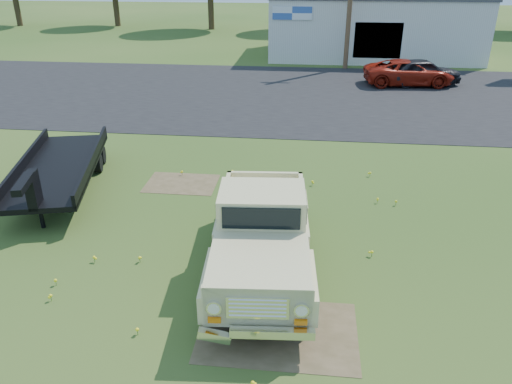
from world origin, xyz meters
TOP-DOWN VIEW (x-y plane):
  - ground at (0.00, 0.00)m, footprint 140.00×140.00m
  - asphalt_lot at (0.00, 15.00)m, footprint 90.00×14.00m
  - dirt_patch_a at (1.50, -3.00)m, footprint 3.00×2.00m
  - dirt_patch_b at (-2.00, 3.50)m, footprint 2.20×1.60m
  - commercial_building at (6.00, 26.99)m, footprint 14.20×8.20m
  - vintage_pickup_truck at (0.99, -1.00)m, footprint 2.58×5.75m
  - flatbed_trailer at (-5.50, 2.65)m, footprint 3.50×6.53m
  - red_pickup at (7.21, 17.84)m, footprint 5.01×2.66m
  - dark_sedan at (7.90, 17.93)m, footprint 4.53×2.73m

SIDE VIEW (x-z plane):
  - ground at x=0.00m, z-range 0.00..0.00m
  - asphalt_lot at x=0.00m, z-range -0.01..0.01m
  - dirt_patch_a at x=1.50m, z-range -0.01..0.01m
  - dirt_patch_b at x=-2.00m, z-range -0.01..0.01m
  - red_pickup at x=7.21m, z-range 0.00..1.34m
  - dark_sedan at x=7.90m, z-range 0.00..1.44m
  - flatbed_trailer at x=-5.50m, z-range 0.00..1.70m
  - vintage_pickup_truck at x=0.99m, z-range 0.00..2.04m
  - commercial_building at x=6.00m, z-range 0.03..4.18m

